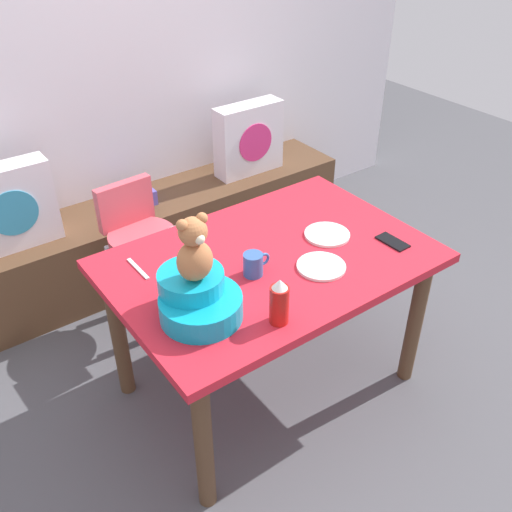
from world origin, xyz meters
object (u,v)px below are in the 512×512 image
teddy_bear (194,250)px  dinner_plate_near (327,234)px  dining_table (270,277)px  dinner_plate_far (321,266)px  infant_seat_teal (198,298)px  highchair (141,239)px  coffee_mug (254,264)px  cell_phone (393,242)px  pillow_floral_left (9,207)px  pillow_floral_right (249,139)px  book_stack (136,198)px  ketchup_bottle (279,302)px

teddy_bear → dinner_plate_near: (0.73, 0.12, -0.27)m
dining_table → dinner_plate_far: bearing=-56.1°
teddy_bear → dinner_plate_near: teddy_bear is taller
infant_seat_teal → dinner_plate_near: 0.75m
teddy_bear → highchair: bearing=78.0°
infant_seat_teal → coffee_mug: size_ratio=2.75×
teddy_bear → dining_table: bearing=17.8°
cell_phone → teddy_bear: bearing=173.3°
coffee_mug → dinner_plate_near: (0.43, 0.04, -0.04)m
pillow_floral_left → pillow_floral_right: same height
coffee_mug → pillow_floral_right: bearing=55.3°
book_stack → ketchup_bottle: 1.58m
teddy_bear → dinner_plate_far: size_ratio=1.25×
book_stack → coffee_mug: (-0.07, -1.26, 0.28)m
pillow_floral_left → coffee_mug: (0.61, -1.24, 0.11)m
dinner_plate_near → cell_phone: bearing=-47.4°
highchair → dinner_plate_near: 0.97m
coffee_mug → ketchup_bottle: bearing=-108.5°
book_stack → pillow_floral_left: bearing=-178.2°
infant_seat_teal → dinner_plate_far: 0.56m
book_stack → teddy_bear: teddy_bear is taller
infant_seat_teal → ketchup_bottle: bearing=-44.1°
infant_seat_teal → ketchup_bottle: size_ratio=1.78×
dinner_plate_far → pillow_floral_left: bearing=122.1°
cell_phone → dining_table: bearing=154.3°
highchair → book_stack: bearing=66.8°
infant_seat_teal → dinner_plate_far: infant_seat_teal is taller
pillow_floral_left → teddy_bear: size_ratio=1.76×
book_stack → highchair: bearing=-113.2°
ketchup_bottle → dinner_plate_near: (0.52, 0.33, -0.08)m
highchair → teddy_bear: size_ratio=3.16×
teddy_bear → dinner_plate_near: 0.79m
pillow_floral_left → book_stack: size_ratio=2.20×
coffee_mug → dinner_plate_near: 0.43m
coffee_mug → infant_seat_teal: bearing=-165.1°
pillow_floral_left → dining_table: bearing=-58.2°
pillow_floral_left → infant_seat_teal: 1.36m
pillow_floral_right → dining_table: bearing=-121.7°
dining_table → infant_seat_teal: size_ratio=4.01×
pillow_floral_left → ketchup_bottle: (0.51, -1.52, 0.15)m
pillow_floral_left → ketchup_bottle: ketchup_bottle is taller
dining_table → infant_seat_teal: (-0.43, -0.14, 0.17)m
dinner_plate_far → cell_phone: bearing=-6.3°
book_stack → infant_seat_teal: size_ratio=0.61×
pillow_floral_left → cell_phone: 1.87m
pillow_floral_right → book_stack: size_ratio=2.20×
pillow_floral_right → infant_seat_teal: same height
pillow_floral_left → cell_phone: pillow_floral_left is taller
highchair → ketchup_bottle: bearing=-89.1°
dinner_plate_near → dinner_plate_far: same height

